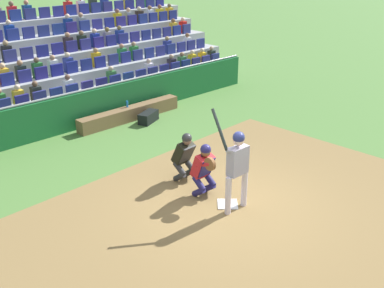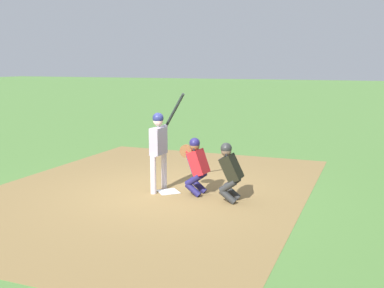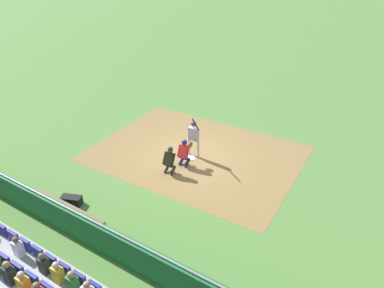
% 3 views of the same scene
% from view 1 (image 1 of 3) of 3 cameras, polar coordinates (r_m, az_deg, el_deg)
% --- Properties ---
extents(ground_plane, '(160.00, 160.00, 0.00)m').
position_cam_1_polar(ground_plane, '(10.12, 4.50, -7.62)').
color(ground_plane, '#4F7C38').
extents(infield_dirt_patch, '(9.74, 7.34, 0.01)m').
position_cam_1_polar(infield_dirt_patch, '(9.85, 6.70, -8.65)').
color(infield_dirt_patch, olive).
rests_on(infield_dirt_patch, ground_plane).
extents(home_plate_marker, '(0.62, 0.62, 0.02)m').
position_cam_1_polar(home_plate_marker, '(10.11, 4.51, -7.55)').
color(home_plate_marker, white).
rests_on(home_plate_marker, infield_dirt_patch).
extents(batter_at_plate, '(0.65, 0.67, 2.25)m').
position_cam_1_polar(batter_at_plate, '(9.43, 5.69, -2.28)').
color(batter_at_plate, silver).
rests_on(batter_at_plate, ground_plane).
extents(catcher_crouching, '(0.47, 0.72, 1.30)m').
position_cam_1_polar(catcher_crouching, '(10.10, 1.54, -2.96)').
color(catcher_crouching, navy).
rests_on(catcher_crouching, ground_plane).
extents(home_plate_umpire, '(0.47, 0.48, 1.28)m').
position_cam_1_polar(home_plate_umpire, '(10.79, -0.94, -1.33)').
color(home_plate_umpire, '#2A2B2B').
rests_on(home_plate_umpire, ground_plane).
extents(dugout_wall, '(15.37, 0.24, 1.21)m').
position_cam_1_polar(dugout_wall, '(14.53, -14.72, 3.98)').
color(dugout_wall, '#1A6130').
rests_on(dugout_wall, ground_plane).
extents(dugout_bench, '(3.84, 0.40, 0.44)m').
position_cam_1_polar(dugout_bench, '(15.09, -7.77, 3.82)').
color(dugout_bench, brown).
rests_on(dugout_bench, ground_plane).
extents(water_bottle_on_bench, '(0.07, 0.07, 0.21)m').
position_cam_1_polar(water_bottle_on_bench, '(15.01, -8.16, 5.01)').
color(water_bottle_on_bench, blue).
rests_on(water_bottle_on_bench, dugout_bench).
extents(equipment_duffel_bag, '(0.87, 0.63, 0.34)m').
position_cam_1_polar(equipment_duffel_bag, '(14.84, -5.52, 3.40)').
color(equipment_duffel_bag, black).
rests_on(equipment_duffel_bag, ground_plane).
extents(bleacher_stand, '(17.93, 4.66, 3.41)m').
position_cam_1_polar(bleacher_stand, '(18.03, -21.61, 8.29)').
color(bleacher_stand, '#9B9FA0').
rests_on(bleacher_stand, ground_plane).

